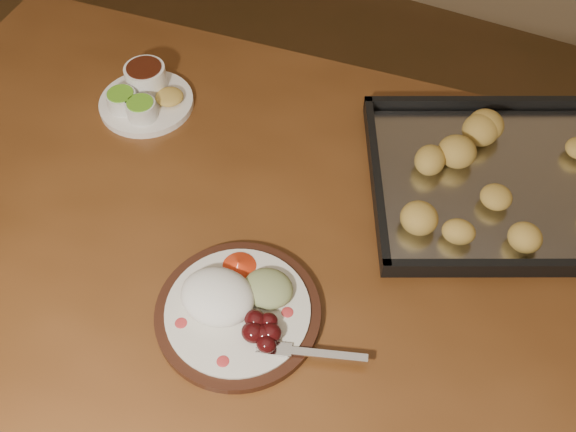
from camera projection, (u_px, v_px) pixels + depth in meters
The scene contains 4 objects.
dining_table at pixel (277, 272), 1.10m from camera, with size 1.59×1.06×0.75m.
dinner_plate at pixel (237, 306), 0.93m from camera, with size 0.32×0.24×0.06m.
condiment_saucer at pixel (144, 95), 1.19m from camera, with size 0.17×0.17×0.06m.
baking_tray at pixel (521, 178), 1.07m from camera, with size 0.61×0.55×0.05m.
Camera 1 is at (0.44, -0.33, 1.58)m, focal length 40.00 mm.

